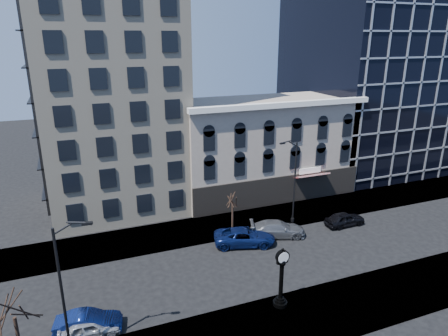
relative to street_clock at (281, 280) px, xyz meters
name	(u,v)px	position (x,y,z in m)	size (l,w,h in m)	color
ground	(219,271)	(-2.57, 6.16, -2.31)	(160.00, 160.00, 0.00)	black
sidewalk_far	(192,231)	(-2.57, 14.16, -2.25)	(160.00, 6.00, 0.12)	gray
sidewalk_near	(260,330)	(-2.57, -1.84, -2.25)	(160.00, 6.00, 0.12)	gray
cream_tower	(105,38)	(-8.69, 25.05, 17.01)	(15.90, 15.40, 42.50)	beige
victorian_row	(263,147)	(9.43, 22.06, 3.69)	(22.60, 11.19, 12.50)	#9F9083
glass_office	(368,75)	(29.43, 27.07, 11.69)	(20.00, 20.15, 28.00)	black
street_clock	(281,280)	(0.00, 0.00, 0.00)	(1.10, 1.10, 4.84)	black
street_lamp_near	(69,256)	(-14.16, 0.01, 5.08)	(2.46, 0.81, 9.63)	black
street_lamp_far	(291,160)	(7.61, 12.06, 4.97)	(2.45, 0.64, 9.49)	black
bare_tree_near	(11,303)	(-17.38, -0.67, 3.21)	(4.16, 4.16, 7.15)	#2F2017
bare_tree_far	(233,196)	(1.56, 13.17, 1.40)	(2.78, 2.78, 4.77)	#2F2017
car_near_a	(90,328)	(-13.59, 1.90, -1.61)	(1.66, 4.11, 1.40)	#A5A8AD
car_near_b	(88,322)	(-13.66, 2.42, -1.57)	(1.57, 4.51, 1.49)	#0C194C
car_far_a	(245,237)	(1.39, 9.65, -1.48)	(2.75, 5.97, 1.66)	#0C194C
car_far_b	(278,229)	(5.23, 9.99, -1.49)	(2.29, 5.62, 1.63)	#595B60
car_far_c	(345,219)	(13.15, 9.49, -1.55)	(1.79, 4.45, 1.52)	black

